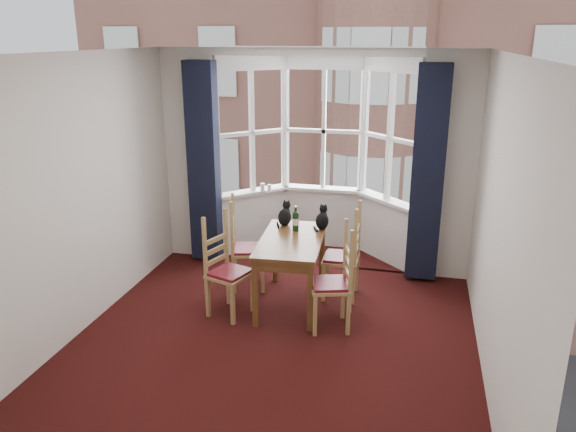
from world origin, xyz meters
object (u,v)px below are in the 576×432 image
(chair_left_far, at_px, (241,250))
(candle_tall, at_px, (262,187))
(chair_right_near, at_px, (339,285))
(cat_right, at_px, (322,219))
(cat_left, at_px, (285,216))
(wine_bottle, at_px, (296,220))
(chair_right_far, at_px, (349,259))
(chair_left_near, at_px, (223,272))
(dining_table, at_px, (291,248))
(candle_short, at_px, (269,188))

(chair_left_far, xyz_separation_m, candle_tall, (-0.07, 1.25, 0.46))
(chair_right_near, height_order, cat_right, cat_right)
(cat_left, xyz_separation_m, wine_bottle, (0.17, -0.18, 0.01))
(chair_left_far, distance_m, wine_bottle, 0.82)
(chair_right_far, xyz_separation_m, wine_bottle, (-0.62, -0.05, 0.45))
(chair_left_far, relative_size, cat_right, 3.12)
(chair_right_far, xyz_separation_m, cat_left, (-0.79, 0.13, 0.43))
(cat_right, bearing_deg, candle_tall, 132.18)
(chair_left_near, bearing_deg, candle_tall, 92.57)
(cat_right, bearing_deg, cat_left, 175.10)
(chair_right_near, bearing_deg, dining_table, 145.70)
(chair_left_far, bearing_deg, chair_left_near, -88.85)
(chair_left_far, distance_m, candle_tall, 1.34)
(chair_left_near, bearing_deg, chair_left_far, 91.15)
(dining_table, xyz_separation_m, cat_left, (-0.18, 0.45, 0.23))
(chair_left_far, relative_size, candle_tall, 8.02)
(chair_right_near, relative_size, chair_right_far, 1.00)
(chair_right_near, bearing_deg, candle_short, 122.50)
(cat_left, relative_size, cat_right, 1.02)
(candle_tall, height_order, candle_short, candle_tall)
(chair_left_near, relative_size, chair_right_far, 1.00)
(chair_right_far, xyz_separation_m, candle_tall, (-1.37, 1.24, 0.46))
(chair_left_far, relative_size, chair_right_far, 1.00)
(candle_short, bearing_deg, chair_left_far, -90.79)
(chair_right_near, relative_size, cat_right, 3.12)
(cat_left, xyz_separation_m, cat_right, (0.46, -0.04, -0.00))
(candle_short, bearing_deg, chair_right_near, -57.50)
(dining_table, bearing_deg, wine_bottle, 92.52)
(chair_right_near, distance_m, candle_short, 2.41)
(chair_right_near, relative_size, wine_bottle, 3.14)
(dining_table, height_order, wine_bottle, wine_bottle)
(dining_table, relative_size, cat_right, 4.43)
(chair_right_far, xyz_separation_m, candle_short, (-1.28, 1.27, 0.45))
(candle_tall, bearing_deg, dining_table, -63.81)
(chair_left_near, xyz_separation_m, chair_right_near, (1.28, -0.04, 0.00))
(cat_left, bearing_deg, candle_tall, 117.84)
(cat_right, height_order, candle_short, cat_right)
(chair_left_near, distance_m, cat_left, 1.05)
(chair_right_near, distance_m, candle_tall, 2.44)
(chair_left_far, height_order, chair_right_near, same)
(candle_tall, bearing_deg, chair_right_near, -55.28)
(chair_right_far, relative_size, cat_right, 3.12)
(dining_table, relative_size, candle_short, 13.68)
(chair_right_far, height_order, cat_left, cat_left)
(chair_left_near, relative_size, cat_right, 3.12)
(cat_right, relative_size, candle_tall, 2.57)
(chair_left_near, bearing_deg, cat_right, 39.03)
(chair_left_far, distance_m, cat_right, 1.07)
(dining_table, bearing_deg, candle_tall, 116.19)
(dining_table, bearing_deg, cat_left, 111.92)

